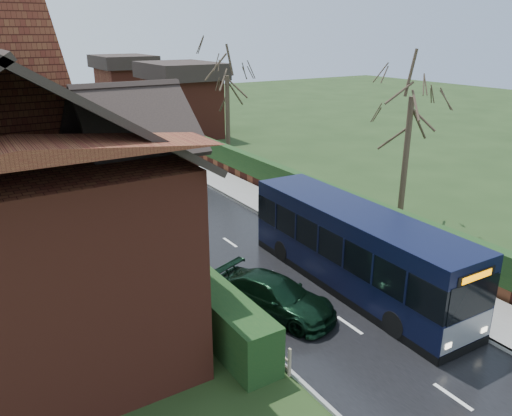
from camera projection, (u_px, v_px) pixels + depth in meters
ground at (312, 299)px, 17.93m from camera, size 140.00×140.00×0.00m
road at (192, 217)px, 25.91m from camera, size 6.00×100.00×0.02m
pavement at (261, 201)px, 28.01m from camera, size 2.50×100.00×0.14m
kerb_right at (243, 205)px, 27.41m from camera, size 0.12×100.00×0.14m
kerb_left at (136, 227)px, 24.37m from camera, size 0.12×100.00×0.10m
front_hedge at (156, 254)px, 19.70m from camera, size 1.20×16.00×1.60m
picket_fence at (174, 258)px, 20.19m from camera, size 0.10×16.00×0.90m
right_wall_hedge at (284, 181)px, 28.47m from camera, size 0.60×50.00×1.80m
brick_house at (8, 188)px, 15.90m from camera, size 9.30×14.60×10.30m
bus at (355, 250)px, 18.35m from camera, size 2.56×10.09×3.05m
car_silver at (152, 200)px, 26.34m from camera, size 2.04×4.26×1.40m
car_green at (275, 296)px, 16.90m from camera, size 3.22×4.73×1.27m
car_distant at (78, 122)px, 48.73m from camera, size 2.93×4.27×1.33m
bus_stop_sign at (301, 194)px, 24.16m from camera, size 0.07×0.38×2.51m
tree_right_near at (413, 88)px, 23.54m from camera, size 4.08×4.08×8.81m
tree_right_far at (227, 70)px, 35.29m from camera, size 4.52×4.52×8.74m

